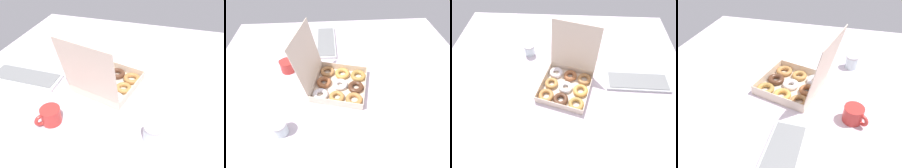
% 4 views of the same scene
% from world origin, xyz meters
% --- Properties ---
extents(ground_plane, '(1.80, 1.80, 0.02)m').
position_xyz_m(ground_plane, '(0.00, 0.00, -0.01)').
color(ground_plane, silver).
extents(donut_box, '(0.40, 0.45, 0.36)m').
position_xyz_m(donut_box, '(0.05, 0.05, 0.04)').
color(donut_box, beige).
rests_on(donut_box, ground_plane).
extents(keyboard, '(0.43, 0.16, 0.02)m').
position_xyz_m(keyboard, '(0.53, 0.11, 0.01)').
color(keyboard, '#B9BCBE').
rests_on(keyboard, ground_plane).
extents(coffee_mug, '(0.10, 0.12, 0.08)m').
position_xyz_m(coffee_mug, '(0.22, 0.38, 0.04)').
color(coffee_mug, '#B4302C').
rests_on(coffee_mug, ground_plane).
extents(glass_jar, '(0.08, 0.08, 0.08)m').
position_xyz_m(glass_jar, '(-0.26, 0.35, 0.04)').
color(glass_jar, silver).
rests_on(glass_jar, ground_plane).
extents(paper_napkin, '(0.19, 0.18, 0.00)m').
position_xyz_m(paper_napkin, '(0.23, -0.26, 0.00)').
color(paper_napkin, white).
rests_on(paper_napkin, ground_plane).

